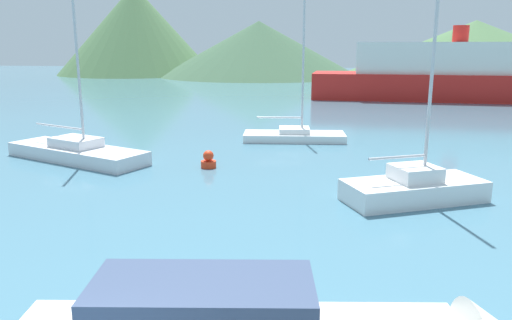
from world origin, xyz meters
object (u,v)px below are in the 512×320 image
Objects in this scene: sailboat_inner at (77,151)px; sailboat_outer at (414,187)px; buoy_marker at (208,161)px; ferry_distant at (457,75)px; sailboat_middle at (294,135)px.

sailboat_outer reaches higher than sailboat_inner.
buoy_marker is at bearing 130.86° from sailboat_outer.
sailboat_outer is 36.55m from ferry_distant.
sailboat_outer is at bearing 7.04° from sailboat_inner.
sailboat_outer is (4.99, -10.97, 0.19)m from sailboat_middle.
ferry_distant is at bearing 53.70° from sailboat_middle.
sailboat_middle is (10.11, 6.53, -0.11)m from sailboat_inner.
buoy_marker is (-18.15, -31.34, -2.18)m from ferry_distant.
sailboat_middle is at bearing 56.28° from sailboat_inner.
ferry_distant is at bearing 49.92° from sailboat_outer.
sailboat_inner is 6.70m from buoy_marker.
buoy_marker is (6.67, -0.59, -0.12)m from sailboat_inner.
sailboat_outer reaches higher than sailboat_middle.
sailboat_outer reaches higher than ferry_distant.
sailboat_inner reaches higher than ferry_distant.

